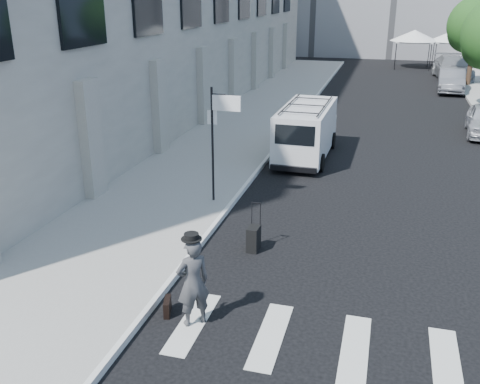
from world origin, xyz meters
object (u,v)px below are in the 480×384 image
Objects in this scene: suitcase at (254,238)px; parked_car_b at (451,80)px; parked_car_c at (452,68)px; briefcase at (167,306)px; cargo_van at (307,130)px; businessman at (193,283)px.

parked_car_b is at bearing 77.25° from suitcase.
parked_car_b is 0.76× the size of parked_car_c.
parked_car_c is (8.41, 35.17, 0.69)m from briefcase.
briefcase is 30.33m from parked_car_b.
suitcase is 26.90m from parked_car_b.
parked_car_c is (7.45, 23.19, -0.22)m from cargo_van.
cargo_van is 18.64m from parked_car_b.
briefcase is at bearing -101.67° from parked_car_b.
businessman is at bearing -107.32° from parked_car_c.
businessman is at bearing -31.21° from briefcase.
suitcase is 0.28× the size of parked_car_b.
cargo_van is 24.36m from parked_car_c.
suitcase is 0.21× the size of parked_car_c.
briefcase is 12.05m from cargo_van.
parked_car_c is (7.42, 31.89, 0.53)m from suitcase.
businessman is 1.49× the size of suitcase.
suitcase is (0.35, 3.45, -0.60)m from businessman.
suitcase is at bearing -108.02° from parked_car_c.
parked_car_c is at bearing 87.98° from parked_car_b.
briefcase is 0.07× the size of parked_car_c.
briefcase is 0.10× the size of parked_car_b.
briefcase is at bearing -104.83° from suitcase.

